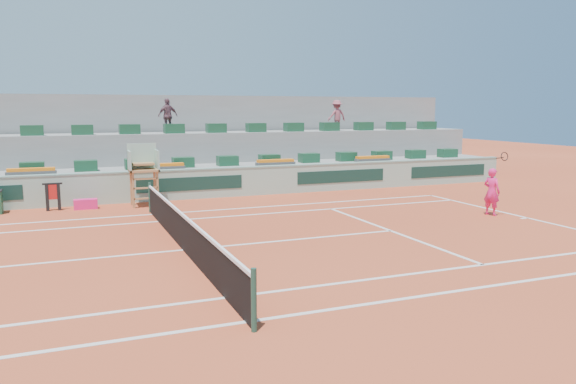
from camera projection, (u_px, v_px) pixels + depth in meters
The scene contains 16 objects.
ground at pixel (183, 250), 14.89m from camera, with size 90.00×90.00×0.00m, color #A93D20.
seating_tier_lower at pixel (134, 181), 24.63m from camera, with size 36.00×4.00×1.20m, color gray.
seating_tier_upper at pixel (129, 162), 25.99m from camera, with size 36.00×2.40×2.60m, color gray.
stadium_back_wall at pixel (125, 140), 27.33m from camera, with size 36.00×0.40×4.40m, color gray.
player_bag at pixel (86, 204), 21.01m from camera, with size 0.84×0.37×0.37m, color #F92077.
spectator_mid at pixel (168, 116), 25.94m from camera, with size 0.94×0.39×1.61m, color brown.
spectator_right at pixel (337, 115), 28.96m from camera, with size 1.02×0.59×1.58m, color #984C57.
court_lines at pixel (183, 250), 14.89m from camera, with size 23.89×11.09×0.01m.
tennis_net at pixel (183, 231), 14.81m from camera, with size 0.10×11.97×1.10m.
advertising_hoarding at pixel (141, 186), 22.61m from camera, with size 36.00×0.34×1.26m.
umpire_chair at pixel (143, 166), 21.55m from camera, with size 1.10×0.90×2.40m.
seat_row_lower at pixel (136, 164), 23.68m from camera, with size 32.90×0.60×0.44m.
seat_row_upper at pixel (129, 129), 25.22m from camera, with size 32.90×0.60×0.44m.
flower_planters at pixel (100, 169), 22.41m from camera, with size 26.80×0.36×0.28m.
towel_rack at pixel (53, 194), 20.62m from camera, with size 0.69×0.11×1.03m.
tennis_player at pixel (492, 191), 19.71m from camera, with size 0.56×0.91×2.28m.
Camera 1 is at (-2.82, -14.50, 3.71)m, focal length 35.00 mm.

